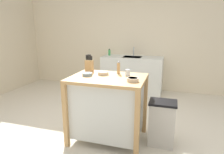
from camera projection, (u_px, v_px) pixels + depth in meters
ground_plane at (97, 136)px, 2.95m from camera, size 6.91×6.91×0.00m
wall_back at (133, 39)px, 5.04m from camera, size 5.91×0.10×2.60m
kitchen_island at (108, 105)px, 2.77m from camera, size 1.01×0.74×0.93m
knife_block at (89, 65)px, 3.01m from camera, size 0.11×0.09×0.25m
bowl_ceramic_wide at (103, 73)px, 2.79m from camera, size 0.15×0.15×0.04m
bowl_stoneware_deep at (133, 79)px, 2.45m from camera, size 0.15×0.15×0.04m
bowl_ceramic_small at (87, 74)px, 2.73m from camera, size 0.14×0.14×0.04m
drinking_cup at (128, 73)px, 2.73m from camera, size 0.07×0.07×0.09m
pepper_grinder at (119, 68)px, 2.85m from camera, size 0.04×0.04×0.18m
trash_bin at (162, 123)px, 2.68m from camera, size 0.36×0.28×0.63m
sink_counter at (132, 74)px, 4.90m from camera, size 1.46×0.60×0.89m
sink_faucet at (134, 52)px, 4.90m from camera, size 0.02×0.02×0.22m
bottle_spray_cleaner at (109, 52)px, 5.00m from camera, size 0.06×0.06×0.17m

